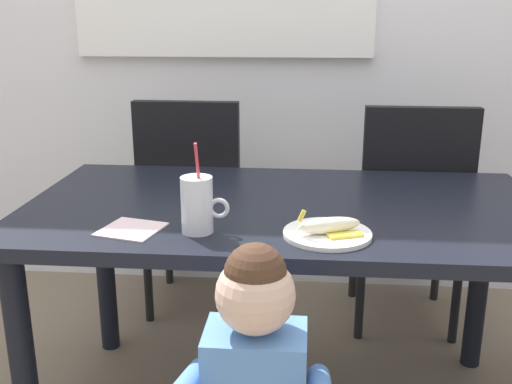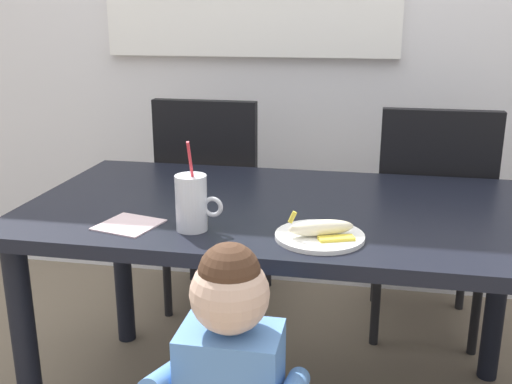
{
  "view_description": "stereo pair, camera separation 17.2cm",
  "coord_description": "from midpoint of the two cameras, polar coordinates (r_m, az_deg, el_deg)",
  "views": [
    {
      "loc": [
        0.07,
        -1.73,
        1.29
      ],
      "look_at": [
        -0.08,
        -0.08,
        0.79
      ],
      "focal_mm": 41.93,
      "sensor_mm": 36.0,
      "label": 1
    },
    {
      "loc": [
        0.24,
        -1.7,
        1.29
      ],
      "look_at": [
        -0.08,
        -0.08,
        0.79
      ],
      "focal_mm": 41.93,
      "sensor_mm": 36.0,
      "label": 2
    }
  ],
  "objects": [
    {
      "name": "dining_table",
      "position": [
        1.84,
        0.04,
        -3.96
      ],
      "size": [
        1.57,
        0.85,
        0.73
      ],
      "color": "black",
      "rests_on": "ground"
    },
    {
      "name": "dining_chair_left",
      "position": [
        2.56,
        -7.86,
        -0.37
      ],
      "size": [
        0.44,
        0.44,
        0.96
      ],
      "rotation": [
        0.0,
        0.0,
        3.14
      ],
      "color": "black",
      "rests_on": "ground"
    },
    {
      "name": "dining_chair_right",
      "position": [
        2.46,
        12.58,
        -1.37
      ],
      "size": [
        0.44,
        0.45,
        0.96
      ],
      "rotation": [
        0.0,
        0.0,
        3.14
      ],
      "color": "black",
      "rests_on": "ground"
    },
    {
      "name": "toddler_standing",
      "position": [
        1.36,
        -3.85,
        -17.37
      ],
      "size": [
        0.33,
        0.24,
        0.84
      ],
      "color": "#3F4760",
      "rests_on": "ground"
    },
    {
      "name": "milk_cup",
      "position": [
        1.57,
        -8.72,
        -1.55
      ],
      "size": [
        0.13,
        0.09,
        0.25
      ],
      "color": "silver",
      "rests_on": "dining_table"
    },
    {
      "name": "snack_plate",
      "position": [
        1.55,
        3.67,
        -4.06
      ],
      "size": [
        0.23,
        0.23,
        0.01
      ],
      "primitive_type": "cylinder",
      "color": "white",
      "rests_on": "dining_table"
    },
    {
      "name": "peeled_banana",
      "position": [
        1.53,
        3.9,
        -3.31
      ],
      "size": [
        0.18,
        0.13,
        0.07
      ],
      "rotation": [
        0.0,
        0.0,
        0.36
      ],
      "color": "#F4EAC6",
      "rests_on": "snack_plate"
    },
    {
      "name": "paper_napkin",
      "position": [
        1.64,
        -14.77,
        -3.51
      ],
      "size": [
        0.18,
        0.18,
        0.0
      ],
      "primitive_type": "cube",
      "rotation": [
        0.0,
        0.0,
        -0.25
      ],
      "color": "silver",
      "rests_on": "dining_table"
    }
  ]
}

